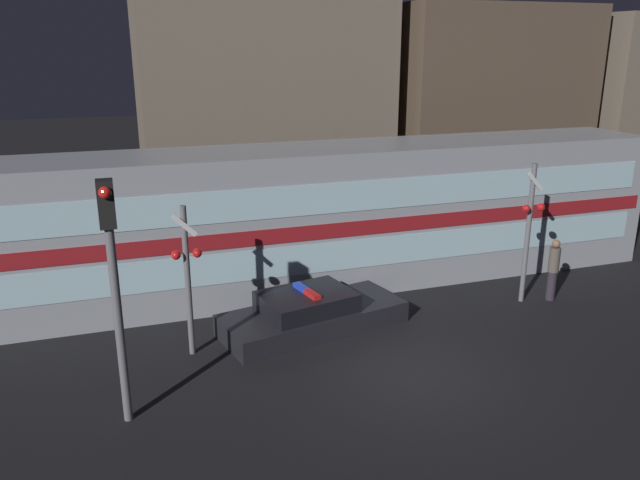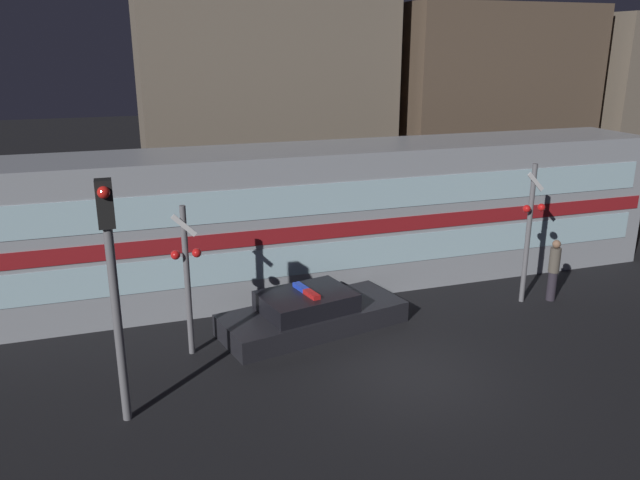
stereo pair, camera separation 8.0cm
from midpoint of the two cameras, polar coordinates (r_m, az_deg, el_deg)
ground_plane at (r=14.81m, az=8.45°, el=-12.14°), size 120.00×120.00×0.00m
train at (r=19.25m, az=0.42°, el=2.09°), size 21.89×2.91×4.36m
police_car at (r=16.69m, az=-0.93°, el=-6.76°), size 5.22×2.91×1.17m
pedestrian at (r=19.58m, az=20.43°, el=-2.52°), size 0.31×0.31×1.87m
crossing_signal_near at (r=18.79m, az=18.45°, el=1.04°), size 0.71×0.32×4.12m
crossing_signal_far at (r=15.08m, az=-12.17°, el=-3.15°), size 0.71×0.32×3.74m
traffic_light_corner at (r=12.36m, az=-18.51°, el=-3.15°), size 0.30×0.46×4.95m
building_left at (r=26.12m, az=-5.13°, el=12.39°), size 9.96×4.30×10.05m
building_center at (r=29.73m, az=14.65°, el=11.43°), size 8.78×4.62×8.94m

